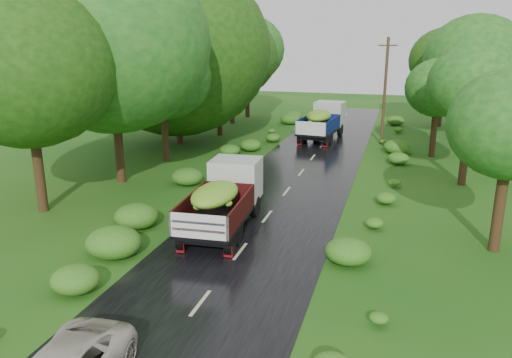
% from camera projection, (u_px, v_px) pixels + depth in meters
% --- Properties ---
extents(ground, '(120.00, 120.00, 0.00)m').
position_uv_depth(ground, '(200.00, 303.00, 15.45)').
color(ground, '#10490F').
rests_on(ground, ground).
extents(road, '(6.50, 80.00, 0.02)m').
position_uv_depth(road, '(248.00, 242.00, 20.06)').
color(road, black).
rests_on(road, ground).
extents(road_lines, '(0.12, 69.60, 0.00)m').
position_uv_depth(road_lines, '(255.00, 232.00, 20.98)').
color(road_lines, '#BFB78C').
rests_on(road_lines, road).
extents(truck_near, '(2.58, 6.35, 2.62)m').
position_uv_depth(truck_near, '(225.00, 196.00, 21.06)').
color(truck_near, black).
rests_on(truck_near, ground).
extents(truck_far, '(3.02, 6.80, 2.77)m').
position_uv_depth(truck_far, '(323.00, 120.00, 39.49)').
color(truck_far, black).
rests_on(truck_far, ground).
extents(utility_pole, '(1.34, 0.53, 7.90)m').
position_uv_depth(utility_pole, '(385.00, 90.00, 37.26)').
color(utility_pole, '#382616').
rests_on(utility_pole, ground).
extents(trees_left, '(6.16, 33.75, 9.68)m').
position_uv_depth(trees_left, '(178.00, 55.00, 35.18)').
color(trees_left, black).
rests_on(trees_left, ground).
extents(trees_right, '(6.27, 31.70, 7.94)m').
position_uv_depth(trees_right, '(463.00, 73.00, 33.85)').
color(trees_right, black).
rests_on(trees_right, ground).
extents(shrubs, '(11.90, 44.00, 0.70)m').
position_uv_depth(shrubs, '(294.00, 176.00, 28.27)').
color(shrubs, '#2D6417').
rests_on(shrubs, ground).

